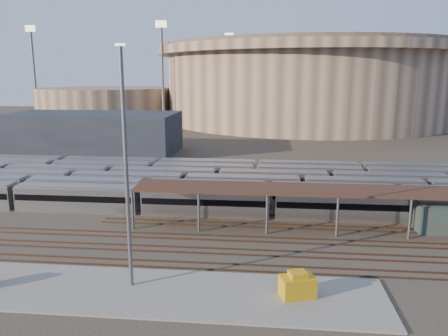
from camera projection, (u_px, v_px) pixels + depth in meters
ground at (193, 235)px, 54.30m from camera, size 420.00×420.00×0.00m
apron at (112, 290)px, 40.18m from camera, size 50.00×9.00×0.20m
subway_trains at (242, 185)px, 71.42m from camera, size 126.12×23.90×3.60m
inspection_shed at (370, 192)px, 54.97m from camera, size 60.30×6.00×5.30m
empty_tracks at (185, 250)px, 49.42m from camera, size 170.00×9.62×0.18m
stadium at (307, 82)px, 184.53m from camera, size 124.00×124.00×32.50m
secondary_arena at (105, 104)px, 185.19m from camera, size 56.00×56.00×14.00m
service_building at (93, 133)px, 110.20m from camera, size 42.00×20.00×10.00m
floodlight_0 at (162, 71)px, 159.91m from camera, size 4.00×1.00×38.40m
floodlight_1 at (34, 71)px, 175.07m from camera, size 4.00×1.00×38.40m
floodlight_3 at (229, 72)px, 206.56m from camera, size 4.00×1.00×38.40m
yard_light_pole at (126, 170)px, 38.64m from camera, size 0.82×0.36×21.87m
yellow_equipment at (297, 287)px, 38.64m from camera, size 3.43×2.71×1.88m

